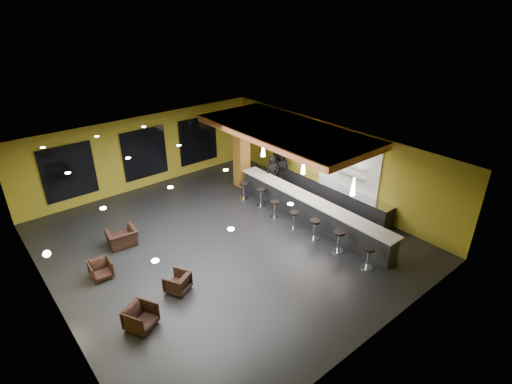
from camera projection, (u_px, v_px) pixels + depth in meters
floor at (224, 242)px, 15.39m from camera, size 12.00×13.00×0.10m
ceiling at (221, 155)px, 13.78m from camera, size 12.00×13.00×0.10m
wall_back at (144, 152)px, 19.11m from camera, size 12.00×0.10×3.50m
wall_front at (372, 295)px, 10.07m from camera, size 12.00×0.10×3.50m
wall_left at (46, 266)px, 11.15m from camera, size 0.10×13.00×3.50m
wall_right at (332, 161)px, 18.03m from camera, size 0.10×13.00×3.50m
wood_soffit at (285, 131)px, 16.83m from camera, size 3.60×8.00×0.28m
window_left at (69, 172)px, 17.06m from camera, size 2.20×0.06×2.40m
window_center at (145, 154)px, 19.05m from camera, size 2.20×0.06×2.40m
window_right at (198, 140)px, 20.76m from camera, size 2.20×0.06×2.40m
tile_backsplash at (349, 163)px, 17.18m from camera, size 0.06×3.20×2.40m
bar_counter at (310, 210)px, 16.54m from camera, size 0.60×8.00×1.00m
bar_top at (310, 199)px, 16.30m from camera, size 0.78×8.10×0.05m
prep_counter at (332, 194)px, 18.05m from camera, size 0.70×6.00×0.86m
prep_top at (333, 185)px, 17.85m from camera, size 0.72×6.00×0.03m
wall_shelf_lower at (350, 174)px, 17.14m from camera, size 0.30×1.50×0.03m
wall_shelf_upper at (351, 164)px, 16.94m from camera, size 0.30×1.50×0.03m
column at (241, 152)px, 19.15m from camera, size 0.60×0.60×3.50m
wall_sconce at (47, 254)px, 11.56m from camera, size 0.22×0.22×0.22m
pendant_0 at (353, 186)px, 14.33m from camera, size 0.20×0.20×0.70m
pendant_1 at (303, 166)px, 16.05m from camera, size 0.20×0.20×0.70m
pendant_2 at (263, 149)px, 17.78m from camera, size 0.20×0.20×0.70m
staff_a at (272, 175)px, 18.71m from camera, size 0.77×0.61×1.84m
staff_b at (277, 166)px, 19.60m from camera, size 1.11×0.99×1.89m
staff_c at (281, 167)px, 19.69m from camera, size 0.99×0.85×1.71m
armchair_a at (141, 317)px, 11.28m from camera, size 1.04×1.05×0.72m
armchair_b at (177, 282)px, 12.69m from camera, size 0.95×0.96×0.65m
armchair_c at (101, 270)px, 13.30m from camera, size 0.72×0.74×0.63m
armchair_d at (122, 238)px, 14.99m from camera, size 1.14×1.02×0.68m
bar_stool_0 at (368, 255)px, 13.66m from camera, size 0.43×0.43×0.84m
bar_stool_1 at (339, 239)px, 14.53m from camera, size 0.44×0.44×0.87m
bar_stool_2 at (315, 227)px, 15.31m from camera, size 0.42×0.42×0.83m
bar_stool_3 at (294, 218)px, 16.02m from camera, size 0.38×0.38×0.75m
bar_stool_4 at (275, 207)px, 16.84m from camera, size 0.38×0.38×0.75m
bar_stool_5 at (261, 195)px, 17.73m from camera, size 0.42×0.42×0.82m
bar_stool_6 at (244, 189)px, 18.34m from camera, size 0.40×0.40×0.80m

